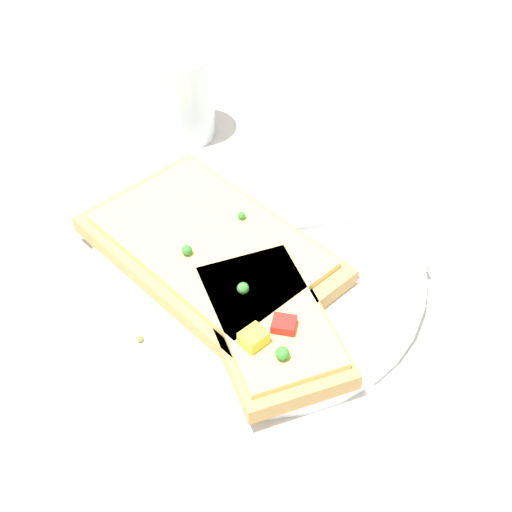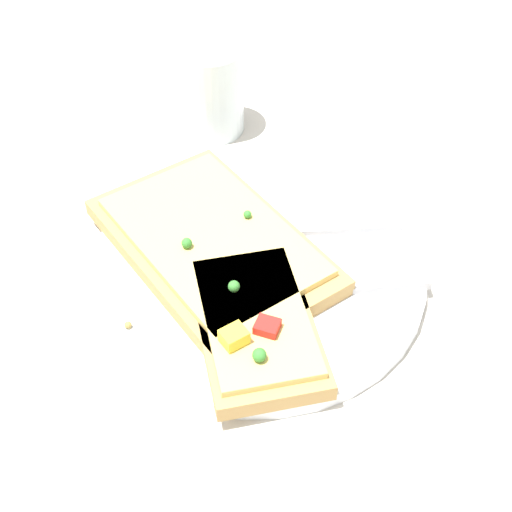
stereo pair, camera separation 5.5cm
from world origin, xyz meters
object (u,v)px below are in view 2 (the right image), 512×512
(plate, at_px, (256,270))
(pizza_slice_main, at_px, (213,243))
(knife, at_px, (321,287))
(fork, at_px, (248,232))
(pizza_slice_corner, at_px, (255,323))
(drinking_glass, at_px, (210,90))

(plate, height_order, pizza_slice_main, pizza_slice_main)
(plate, bearing_deg, knife, 100.41)
(fork, relative_size, pizza_slice_corner, 1.15)
(knife, bearing_deg, plate, -33.79)
(pizza_slice_main, relative_size, drinking_glass, 2.63)
(knife, height_order, drinking_glass, drinking_glass)
(fork, distance_m, pizza_slice_main, 0.03)
(drinking_glass, bearing_deg, plate, 50.18)
(pizza_slice_main, bearing_deg, pizza_slice_corner, 166.84)
(plate, distance_m, pizza_slice_corner, 0.07)
(pizza_slice_corner, bearing_deg, plate, -12.80)
(pizza_slice_corner, bearing_deg, pizza_slice_main, 10.03)
(knife, bearing_deg, pizza_slice_main, -32.18)
(plate, bearing_deg, drinking_glass, -129.82)
(plate, xyz_separation_m, fork, (-0.02, -0.03, 0.01))
(drinking_glass, bearing_deg, pizza_slice_main, 40.86)
(knife, relative_size, pizza_slice_main, 0.68)
(plate, bearing_deg, pizza_slice_main, -75.60)
(knife, distance_m, pizza_slice_corner, 0.07)
(fork, bearing_deg, knife, 127.89)
(fork, bearing_deg, pizza_slice_corner, 88.87)
(plate, xyz_separation_m, pizza_slice_main, (0.01, -0.04, 0.02))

